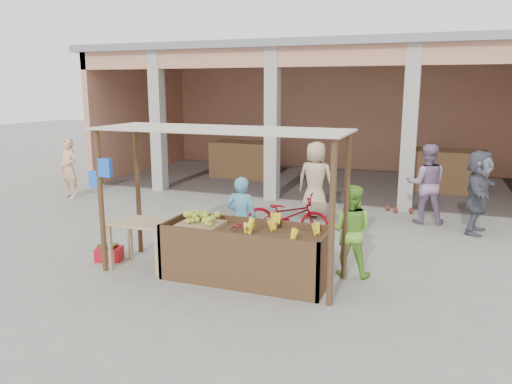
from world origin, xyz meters
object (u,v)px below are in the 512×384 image
at_px(side_table, 142,229).
at_px(red_crate, 109,254).
at_px(vendor_green, 350,228).
at_px(motorcycle, 287,215).
at_px(fruit_stall, 246,256).
at_px(vendor_blue, 242,216).

distance_m(side_table, red_crate, 0.96).
xyz_separation_m(side_table, red_crate, (-0.77, 0.09, -0.56)).
bearing_deg(red_crate, vendor_green, -6.97).
bearing_deg(motorcycle, vendor_green, -141.14).
relative_size(side_table, vendor_green, 0.64).
xyz_separation_m(side_table, motorcycle, (1.76, 2.54, -0.21)).
distance_m(fruit_stall, vendor_green, 1.73).
relative_size(red_crate, vendor_green, 0.28).
distance_m(vendor_blue, vendor_green, 1.91).
height_order(vendor_blue, motorcycle, vendor_blue).
height_order(vendor_blue, vendor_green, vendor_blue).
relative_size(fruit_stall, vendor_blue, 1.63).
bearing_deg(red_crate, side_table, -24.90).
bearing_deg(side_table, fruit_stall, 1.88).
bearing_deg(vendor_blue, vendor_green, 173.75).
bearing_deg(vendor_blue, red_crate, 17.89).
bearing_deg(fruit_stall, side_table, -177.06).
bearing_deg(side_table, vendor_green, 14.11).
height_order(red_crate, vendor_green, vendor_green).
xyz_separation_m(fruit_stall, side_table, (-1.83, -0.09, 0.27)).
distance_m(fruit_stall, red_crate, 2.62).
xyz_separation_m(side_table, vendor_blue, (1.40, 0.97, 0.13)).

